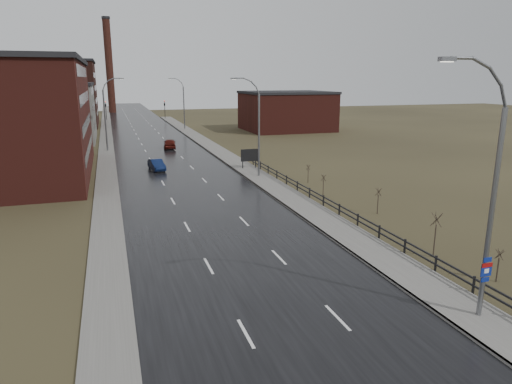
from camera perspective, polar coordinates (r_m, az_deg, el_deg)
ground at (r=19.16m, az=9.55°, el=-22.02°), size 320.00×320.00×0.00m
road at (r=74.85m, az=-11.90°, el=5.10°), size 14.00×300.00×0.06m
sidewalk_right at (r=52.41m, az=0.49°, el=1.74°), size 3.20×180.00×0.18m
curb_right at (r=51.97m, az=-1.10°, el=1.64°), size 0.16×180.00×0.18m
sidewalk_left at (r=74.48m, az=-18.20°, el=4.68°), size 2.40×260.00×0.12m
warehouse_mid at (r=92.43m, az=-24.60°, el=9.06°), size 16.32×20.40×10.50m
warehouse_far at (r=122.67m, az=-25.55°, el=11.05°), size 26.52×24.48×15.50m
building_right at (r=103.05m, az=3.82°, el=10.10°), size 18.36×16.32×8.50m
smokestack at (r=163.70m, az=-17.88°, el=14.85°), size 2.70×2.70×30.70m
streetlight_main at (r=22.91m, az=27.02°, el=-0.55°), size 3.91×0.29×12.11m
streetlight_right_mid at (r=52.41m, az=0.05°, el=8.11°), size 3.36×0.28×11.35m
streetlight_left at (r=75.82m, az=-18.15°, el=9.25°), size 3.36×0.28×11.35m
streetlight_right_far at (r=104.99m, az=-9.18°, el=10.89°), size 3.36×0.28×11.35m
guardrail at (r=38.03m, az=10.87°, el=-2.29°), size 0.10×53.05×1.10m
shrub_b at (r=29.36m, az=28.02°, el=-8.03°), size 0.46×0.49×1.93m
shrub_c at (r=31.36m, az=21.50°, el=-4.89°), size 0.70×0.74×2.98m
shrub_d at (r=39.90m, az=15.01°, el=-1.01°), size 0.54×0.57×2.28m
shrub_e at (r=44.77m, az=8.42°, el=0.89°), size 0.53×0.55×2.21m
shrub_f at (r=50.57m, az=6.54°, el=2.35°), size 0.49×0.51×2.03m
billboard at (r=57.69m, az=-0.84°, el=4.55°), size 2.24×0.17×2.61m
traffic_light_left at (r=133.80m, az=-18.30°, el=10.47°), size 0.58×2.73×5.30m
traffic_light_right at (r=134.69m, az=-11.37°, el=10.91°), size 0.58×2.73×5.30m
car_near at (r=58.45m, az=-12.31°, el=3.29°), size 1.98×4.27×1.35m
car_far at (r=76.56m, az=-10.73°, el=5.95°), size 2.51×4.99×1.63m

